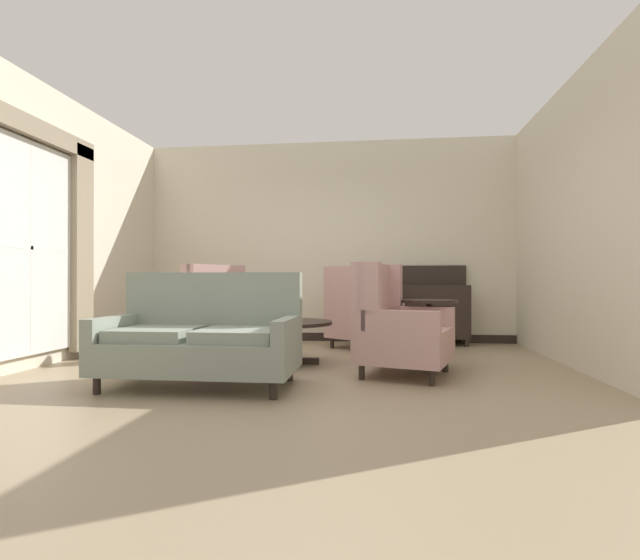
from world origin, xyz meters
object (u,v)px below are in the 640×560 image
object	(u,v)px
armchair_far_left	(205,316)
porcelain_vase	(286,308)
armchair_beside_settee	(360,314)
settee	(202,339)
armchair_near_sideboard	(397,328)
sideboard	(433,310)
side_table	(429,326)
coffee_table	(286,328)

from	to	relation	value
armchair_far_left	porcelain_vase	bearing A→B (deg)	89.04
armchair_beside_settee	armchair_far_left	distance (m)	2.02
armchair_far_left	settee	bearing A→B (deg)	51.44
armchair_near_sideboard	armchair_beside_settee	xyz separation A→B (m)	(-0.41, 1.78, 0.01)
armchair_far_left	sideboard	xyz separation A→B (m)	(2.95, 1.09, 0.03)
armchair_far_left	side_table	size ratio (longest dim) A/B	1.57
porcelain_vase	armchair_beside_settee	distance (m)	1.54
coffee_table	armchair_near_sideboard	world-z (taller)	armchair_near_sideboard
armchair_far_left	side_table	xyz separation A→B (m)	(2.70, -0.77, -0.03)
coffee_table	armchair_far_left	distance (m)	1.39
settee	sideboard	xyz separation A→B (m)	(2.27, 2.97, 0.09)
armchair_beside_settee	armchair_far_left	bearing A→B (deg)	53.99
coffee_table	settee	distance (m)	1.26
coffee_table	side_table	xyz separation A→B (m)	(1.52, -0.05, 0.04)
armchair_far_left	sideboard	distance (m)	3.14
coffee_table	porcelain_vase	distance (m)	0.21
coffee_table	sideboard	xyz separation A→B (m)	(1.76, 1.81, 0.10)
coffee_table	armchair_far_left	xyz separation A→B (m)	(-1.18, 0.72, 0.06)
coffee_table	sideboard	distance (m)	2.53
armchair_near_sideboard	porcelain_vase	bearing A→B (deg)	86.44
coffee_table	armchair_beside_settee	distance (m)	1.50
porcelain_vase	armchair_near_sideboard	xyz separation A→B (m)	(1.17, -0.44, -0.16)
armchair_far_left	armchair_near_sideboard	bearing A→B (deg)	94.63
armchair_beside_settee	side_table	xyz separation A→B (m)	(0.76, -1.35, -0.03)
settee	armchair_near_sideboard	world-z (taller)	armchair_near_sideboard
settee	armchair_near_sideboard	xyz separation A→B (m)	(1.68, 0.67, 0.05)
porcelain_vase	side_table	bearing A→B (deg)	-0.48
porcelain_vase	settee	bearing A→B (deg)	-114.46
armchair_near_sideboard	armchair_far_left	distance (m)	2.64
porcelain_vase	coffee_table	bearing A→B (deg)	87.56
settee	side_table	bearing A→B (deg)	28.55
porcelain_vase	side_table	xyz separation A→B (m)	(1.52, -0.01, -0.18)
coffee_table	porcelain_vase	world-z (taller)	porcelain_vase
coffee_table	settee	xyz separation A→B (m)	(-0.51, -1.15, 0.00)
coffee_table	armchair_near_sideboard	bearing A→B (deg)	-22.33
armchair_beside_settee	coffee_table	bearing A→B (deg)	97.24
armchair_far_left	sideboard	world-z (taller)	sideboard
coffee_table	porcelain_vase	size ratio (longest dim) A/B	3.12
settee	coffee_table	bearing A→B (deg)	66.13
coffee_table	sideboard	world-z (taller)	sideboard
side_table	sideboard	size ratio (longest dim) A/B	0.62
armchair_beside_settee	armchair_near_sideboard	bearing A→B (deg)	140.40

